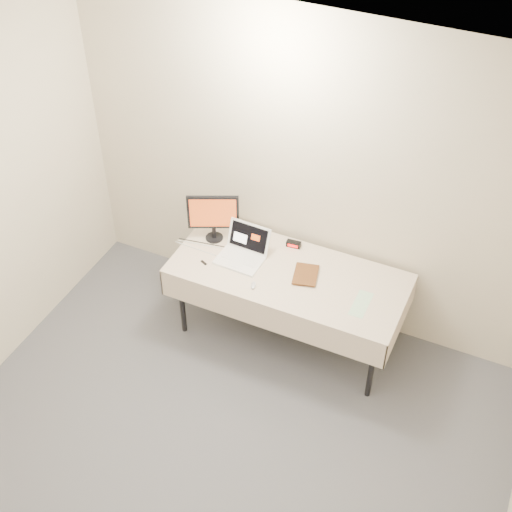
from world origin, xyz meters
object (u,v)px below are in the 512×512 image
at_px(table, 288,279).
at_px(laptop, 243,251).
at_px(book, 294,263).
at_px(monitor, 213,214).

relative_size(table, laptop, 4.99).
height_order(table, laptop, laptop).
relative_size(table, book, 7.50).
height_order(monitor, book, monitor).
xyz_separation_m(monitor, book, (0.77, -0.13, -0.13)).
xyz_separation_m(table, book, (0.04, -0.00, 0.19)).
bearing_deg(table, monitor, 169.68).
distance_m(laptop, monitor, 0.38).
bearing_deg(table, book, -0.63).
distance_m(laptop, book, 0.46).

